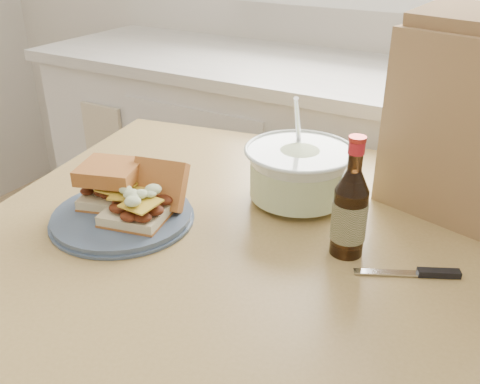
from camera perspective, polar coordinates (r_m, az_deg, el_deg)
The scene contains 9 objects.
cabinet_run at distance 1.97m, azimuth 12.31°, elevation -1.09°, with size 2.50×0.64×0.94m.
dining_table at distance 1.12m, azimuth -0.79°, elevation -9.28°, with size 1.16×1.16×0.84m.
plate at distance 1.10m, azimuth -12.44°, elevation -2.58°, with size 0.28×0.28×0.02m, color #44556E.
sandwich_left at distance 1.12m, azimuth -13.59°, elevation 0.88°, with size 0.14×0.14×0.09m.
sandwich_right at distance 1.06m, azimuth -10.26°, elevation -0.75°, with size 0.14×0.18×0.10m.
coleslaw_bowl at distance 1.13m, azimuth 6.28°, elevation 1.78°, with size 0.23×0.23×0.23m.
beer_bottle at distance 0.96m, azimuth 11.64°, elevation -2.05°, with size 0.06×0.06×0.22m.
knife at distance 0.97m, azimuth 19.16°, elevation -8.16°, with size 0.17×0.09×0.01m.
paper_bag at distance 1.14m, azimuth 23.16°, elevation 6.53°, with size 0.28×0.18×0.36m, color #966E48.
Camera 1 is at (0.49, 0.02, 1.38)m, focal length 40.00 mm.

